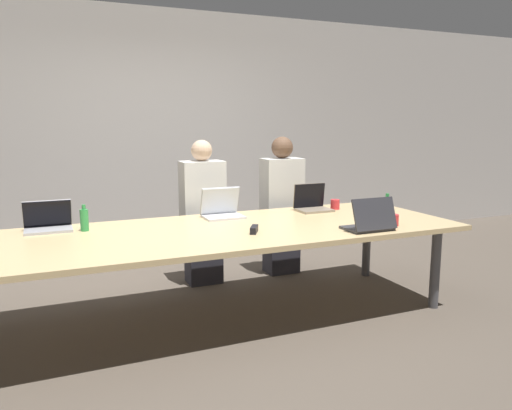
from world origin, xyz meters
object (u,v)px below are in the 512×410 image
at_px(cup_near_right, 393,220).
at_px(stapler, 254,229).
at_px(cup_far_right, 335,204).
at_px(laptop_far_center, 222,209).
at_px(person_far_right, 282,207).
at_px(laptop_far_left, 48,222).
at_px(laptop_near_right, 371,221).
at_px(bottle_far_left, 84,220).
at_px(person_far_center, 203,215).
at_px(laptop_far_right, 312,203).
at_px(bottle_near_right, 387,210).

height_order(cup_near_right, stapler, cup_near_right).
bearing_deg(cup_near_right, cup_far_right, 91.37).
height_order(laptop_far_center, person_far_right, person_far_right).
xyz_separation_m(laptop_far_left, cup_far_right, (2.49, -0.08, -0.02)).
height_order(laptop_near_right, cup_near_right, laptop_near_right).
xyz_separation_m(laptop_far_center, cup_far_right, (1.11, -0.05, -0.03)).
relative_size(bottle_far_left, cup_far_right, 2.19).
xyz_separation_m(person_far_center, laptop_near_right, (0.88, -1.42, 0.13)).
bearing_deg(cup_near_right, laptop_far_right, 106.42).
bearing_deg(stapler, laptop_far_center, 122.58).
bearing_deg(cup_near_right, person_far_center, 130.75).
bearing_deg(laptop_far_left, stapler, -26.12).
bearing_deg(person_far_right, stapler, -124.75).
bearing_deg(bottle_near_right, laptop_near_right, -147.88).
bearing_deg(person_far_center, laptop_far_right, -28.34).
distance_m(laptop_near_right, person_far_right, 1.43).
height_order(laptop_far_left, stapler, laptop_far_left).
relative_size(cup_near_right, laptop_far_right, 0.29).
height_order(laptop_far_center, cup_near_right, laptop_far_center).
xyz_separation_m(person_far_center, laptop_far_left, (-1.36, -0.45, 0.13)).
height_order(cup_near_right, laptop_far_left, laptop_far_left).
xyz_separation_m(cup_near_right, laptop_far_right, (-0.25, 0.85, 0.03)).
xyz_separation_m(person_far_right, stapler, (-0.79, -1.14, 0.07)).
height_order(laptop_near_right, bottle_far_left, laptop_near_right).
bearing_deg(laptop_far_center, person_far_right, 30.32).
distance_m(laptop_far_left, cup_far_right, 2.49).
distance_m(person_far_center, cup_near_right, 1.77).
relative_size(laptop_far_left, stapler, 2.29).
xyz_separation_m(bottle_far_left, cup_far_right, (2.24, 0.05, -0.04)).
bearing_deg(bottle_near_right, bottle_far_left, 163.68).
bearing_deg(stapler, laptop_near_right, 12.20).
bearing_deg(laptop_far_center, stapler, -88.20).
bearing_deg(laptop_near_right, laptop_far_center, -47.77).
bearing_deg(cup_near_right, bottle_far_left, 161.16).
distance_m(bottle_near_right, laptop_far_left, 2.65).
distance_m(bottle_near_right, person_far_right, 1.29).
bearing_deg(cup_far_right, laptop_near_right, -105.64).
xyz_separation_m(person_far_center, bottle_far_left, (-1.11, -0.57, 0.15)).
relative_size(laptop_far_center, bottle_near_right, 1.39).
height_order(bottle_far_left, person_far_right, person_far_right).
bearing_deg(bottle_far_left, laptop_far_left, 154.04).
bearing_deg(bottle_near_right, person_far_right, 105.15).
xyz_separation_m(laptop_near_right, bottle_far_left, (-1.99, 0.85, 0.01)).
bearing_deg(bottle_far_left, cup_near_right, -18.84).
height_order(person_far_center, cup_near_right, person_far_center).
bearing_deg(laptop_far_center, bottle_far_left, -174.98).
distance_m(bottle_far_left, cup_far_right, 2.24).
relative_size(person_far_center, laptop_far_right, 4.33).
distance_m(laptop_far_center, laptop_near_right, 1.28).
distance_m(bottle_far_left, person_far_right, 2.03).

